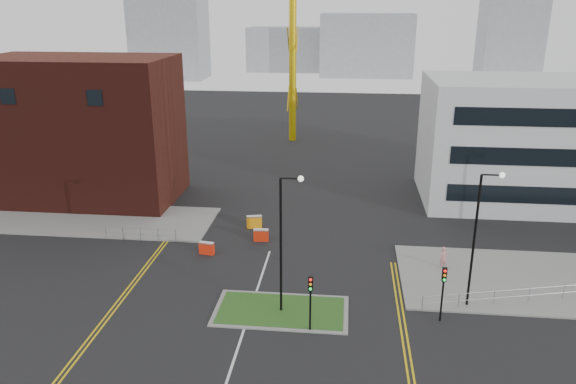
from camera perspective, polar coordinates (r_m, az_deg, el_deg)
name	(u,v)px	position (r m, az deg, el deg)	size (l,w,h in m)	color
pavement_left	(62,218)	(55.57, -22.01, -2.46)	(28.00, 8.00, 0.12)	slate
pavement_right	(572,282)	(44.92, 26.86, -8.20)	(24.00, 10.00, 0.12)	slate
island_kerb	(281,311)	(36.87, -0.70, -11.99)	(8.60, 4.60, 0.08)	slate
grass_island	(281,311)	(36.86, -0.70, -11.96)	(8.00, 4.00, 0.12)	#25511B
brick_building	(54,131)	(60.18, -22.71, 5.78)	(24.20, 10.07, 14.24)	#411510
office_block	(556,142)	(60.36, 25.61, 4.60)	(25.00, 12.20, 12.00)	silver
streetlamp_island	(284,234)	(34.41, -0.37, -4.30)	(1.46, 0.36, 9.18)	black
streetlamp_right_near	(479,230)	(37.02, 18.83, -3.64)	(1.46, 0.36, 9.18)	black
traffic_light_island	(310,293)	(33.70, 2.30, -10.22)	(0.28, 0.33, 3.65)	black
traffic_light_right	(443,284)	(35.95, 15.52, -8.99)	(0.28, 0.33, 3.65)	black
railing_left	(140,232)	(48.28, -14.78, -3.96)	(6.05, 0.05, 1.10)	gray
railing_right	(564,289)	(42.00, 26.21, -8.87)	(19.05, 5.05, 1.10)	gray
centre_line	(232,366)	(32.23, -5.73, -17.22)	(0.15, 30.00, 0.01)	silver
yellow_left_a	(128,288)	(41.18, -15.94, -9.32)	(0.12, 24.00, 0.01)	gold
yellow_left_b	(132,288)	(41.08, -15.55, -9.36)	(0.12, 24.00, 0.01)	gold
yellow_right_a	(402,336)	(35.18, 11.50, -14.14)	(0.12, 20.00, 0.01)	gold
yellow_right_b	(407,336)	(35.21, 12.00, -14.14)	(0.12, 20.00, 0.01)	gold
skyline_a	(169,34)	(150.80, -11.96, 15.40)	(18.00, 12.00, 22.00)	gray
skyline_b	(366,45)	(153.88, 7.97, 14.56)	(24.00, 12.00, 16.00)	gray
skyline_c	(512,23)	(153.59, 21.80, 15.69)	(14.00, 12.00, 28.00)	gray
skyline_d	(301,49)	(164.53, 1.38, 14.29)	(30.00, 12.00, 12.00)	gray
pedestrian	(444,258)	(43.42, 15.53, -6.48)	(0.64, 0.42, 1.75)	#CE8586
barrier_left	(207,248)	(44.81, -8.26, -5.61)	(1.23, 0.56, 0.99)	red
barrier_mid	(254,221)	(49.42, -3.45, -2.98)	(1.38, 0.76, 1.11)	#FF9B0E
barrier_right	(261,235)	(46.73, -2.76, -4.34)	(1.25, 0.46, 1.03)	red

